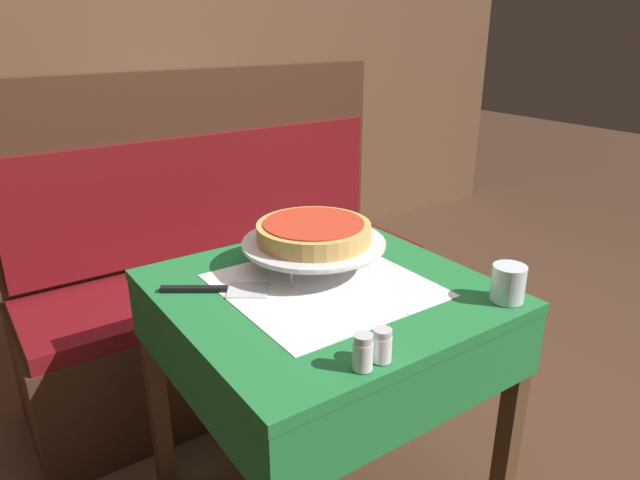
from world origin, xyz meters
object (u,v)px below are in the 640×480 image
pizza_server (219,289)px  pepper_shaker (382,345)px  pizza_pan_stand (314,244)px  salt_shaker (363,352)px  dining_table_rear (188,182)px  dining_table_front (324,325)px  water_glass_near (508,283)px  booth_bench (231,297)px  condiment_caddy (204,152)px  deep_dish_pizza (314,232)px

pizza_server → pepper_shaker: pepper_shaker is taller
pizza_pan_stand → salt_shaker: pizza_pan_stand is taller
pizza_pan_stand → pizza_server: bearing=176.8°
dining_table_rear → dining_table_front: bearing=-100.1°
pizza_server → salt_shaker: 0.49m
water_glass_near → salt_shaker: 0.48m
booth_bench → pizza_server: bearing=-116.9°
dining_table_front → booth_bench: size_ratio=0.50×
dining_table_front → water_glass_near: (0.32, -0.33, 0.16)m
dining_table_front → condiment_caddy: (0.37, 1.57, 0.14)m
pizza_server → pepper_shaker: 0.50m
deep_dish_pizza → pepper_shaker: size_ratio=4.36×
dining_table_front → deep_dish_pizza: bearing=69.0°
dining_table_rear → water_glass_near: water_glass_near is taller
dining_table_front → pizza_pan_stand: pizza_pan_stand is taller
dining_table_front → pizza_pan_stand: 0.22m
water_glass_near → condiment_caddy: 1.90m
booth_bench → pizza_pan_stand: booth_bench is taller
pizza_pan_stand → water_glass_near: 0.52m
deep_dish_pizza → salt_shaker: bearing=-113.2°
pizza_pan_stand → dining_table_front: bearing=-111.0°
deep_dish_pizza → salt_shaker: deep_dish_pizza is taller
dining_table_front → pepper_shaker: 0.40m
deep_dish_pizza → pizza_server: deep_dish_pizza is taller
pizza_pan_stand → booth_bench: bearing=84.0°
deep_dish_pizza → pepper_shaker: deep_dish_pizza is taller
dining_table_rear → booth_bench: (-0.17, -0.80, -0.28)m
deep_dish_pizza → pepper_shaker: bearing=-107.8°
dining_table_front → water_glass_near: 0.49m
dining_table_rear → pepper_shaker: pepper_shaker is taller
dining_table_front → booth_bench: 0.88m
dining_table_front → pepper_shaker: pepper_shaker is taller
pizza_pan_stand → pepper_shaker: size_ratio=5.51×
dining_table_front → pizza_server: size_ratio=3.08×
booth_bench → pizza_server: booth_bench is taller
dining_table_front → dining_table_rear: size_ratio=1.05×
water_glass_near → pepper_shaker: water_glass_near is taller
pepper_shaker → condiment_caddy: size_ratio=0.49×
dining_table_rear → salt_shaker: size_ratio=9.99×
dining_table_rear → pepper_shaker: bearing=-101.3°
dining_table_front → booth_bench: booth_bench is taller
booth_bench → pepper_shaker: 1.28m
pizza_server → water_glass_near: (0.56, -0.45, 0.04)m
water_glass_near → salt_shaker: water_glass_near is taller
condiment_caddy → dining_table_front: bearing=-103.2°
booth_bench → salt_shaker: booth_bench is taller
dining_table_rear → pizza_pan_stand: pizza_pan_stand is taller
dining_table_rear → condiment_caddy: 0.19m
dining_table_rear → pizza_server: size_ratio=2.95×
booth_bench → pepper_shaker: booth_bench is taller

